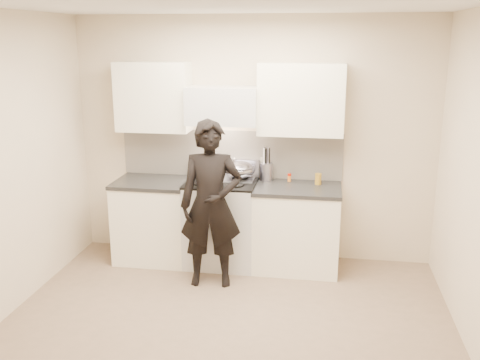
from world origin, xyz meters
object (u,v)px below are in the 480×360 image
(counter_right, at_px, (297,227))
(wok, at_px, (240,169))
(stove, at_px, (222,222))
(person, at_px, (211,204))
(utensil_crock, at_px, (266,170))

(counter_right, height_order, wok, wok)
(stove, relative_size, person, 0.57)
(counter_right, relative_size, wok, 2.14)
(wok, height_order, utensil_crock, utensil_crock)
(stove, distance_m, counter_right, 0.83)
(wok, bearing_deg, stove, -146.82)
(utensil_crock, height_order, person, person)
(counter_right, distance_m, wok, 0.88)
(counter_right, bearing_deg, person, -147.35)
(stove, xyz_separation_m, person, (-0.00, -0.53, 0.37))
(wok, distance_m, utensil_crock, 0.30)
(utensil_crock, distance_m, person, 0.90)
(person, bearing_deg, counter_right, 24.68)
(utensil_crock, bearing_deg, person, -122.26)
(counter_right, relative_size, utensil_crock, 2.51)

